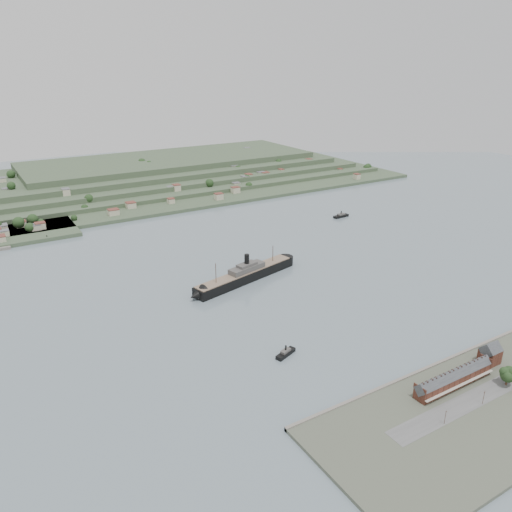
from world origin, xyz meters
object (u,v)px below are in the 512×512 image
tugboat (286,353)px  fig_tree (509,374)px  terrace_row (454,378)px  steamship (243,276)px  gabled_building (490,353)px

tugboat → fig_tree: fig_tree is taller
terrace_row → fig_tree: fig_tree is taller
terrace_row → steamship: size_ratio=0.49×
gabled_building → steamship: size_ratio=0.12×
terrace_row → tugboat: (-61.01, 75.99, -5.12)m
steamship → fig_tree: bearing=-74.8°
tugboat → fig_tree: bearing=-46.4°
terrace_row → fig_tree: size_ratio=4.82×
gabled_building → terrace_row: bearing=-173.9°
gabled_building → fig_tree: (-11.28, -19.51, 0.86)m
terrace_row → fig_tree: bearing=-30.6°
steamship → tugboat: steamship is taller
gabled_building → tugboat: bearing=143.9°
gabled_building → fig_tree: 22.55m
gabled_building → fig_tree: size_ratio=1.22×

